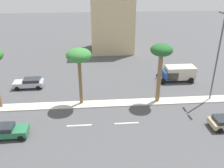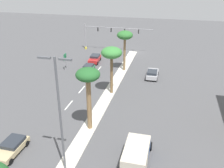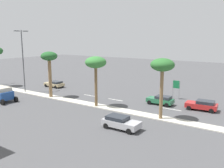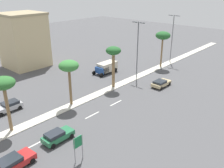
% 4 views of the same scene
% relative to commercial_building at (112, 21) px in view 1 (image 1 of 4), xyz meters
% --- Properties ---
extents(ground_plane, '(160.00, 160.00, 0.00)m').
position_rel_commercial_building_xyz_m(ground_plane, '(24.22, 3.67, -6.22)').
color(ground_plane, '#4C4C4F').
extents(median_curb, '(1.80, 83.14, 0.12)m').
position_rel_commercial_building_xyz_m(median_curb, '(24.22, 12.91, -6.16)').
color(median_curb, beige).
rests_on(median_curb, ground).
extents(lane_stripe_front, '(0.20, 2.80, 0.01)m').
position_rel_commercial_building_xyz_m(lane_stripe_front, '(28.89, -6.13, -6.21)').
color(lane_stripe_front, silver).
rests_on(lane_stripe_front, ground).
extents(lane_stripe_center, '(0.20, 2.80, 0.01)m').
position_rel_commercial_building_xyz_m(lane_stripe_center, '(28.89, -0.73, -6.21)').
color(lane_stripe_center, silver).
rests_on(lane_stripe_center, ground).
extents(commercial_building, '(8.78, 9.02, 12.40)m').
position_rel_commercial_building_xyz_m(commercial_building, '(0.00, 0.00, 0.00)').
color(commercial_building, '#C6B284').
rests_on(commercial_building, ground).
extents(palm_tree_far, '(3.11, 3.11, 7.38)m').
position_rel_commercial_building_xyz_m(palm_tree_far, '(23.86, -5.99, 0.22)').
color(palm_tree_far, brown).
rests_on(palm_tree_far, median_curb).
extents(palm_tree_near, '(2.77, 2.77, 7.75)m').
position_rel_commercial_building_xyz_m(palm_tree_near, '(24.06, 4.07, 0.34)').
color(palm_tree_near, olive).
rests_on(palm_tree_near, median_curb).
extents(street_lamp_outboard, '(2.90, 0.24, 11.36)m').
position_rel_commercial_building_xyz_m(street_lamp_outboard, '(24.15, 11.31, 0.45)').
color(street_lamp_outboard, '#515459').
rests_on(street_lamp_outboard, median_curb).
extents(sedan_green_rear, '(1.90, 4.00, 1.41)m').
position_rel_commercial_building_xyz_m(sedan_green_rear, '(30.35, -13.49, -5.46)').
color(sedan_green_rear, '#287047').
rests_on(sedan_green_rear, ground).
extents(sedan_silver_mid, '(2.05, 4.30, 1.44)m').
position_rel_commercial_building_xyz_m(sedan_silver_mid, '(18.27, -13.84, -5.44)').
color(sedan_silver_mid, '#B2B2B7').
rests_on(sedan_silver_mid, ground).
extents(box_truck, '(2.56, 5.68, 2.35)m').
position_rel_commercial_building_xyz_m(box_truck, '(17.60, 8.89, -4.92)').
color(box_truck, '#234C99').
rests_on(box_truck, ground).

